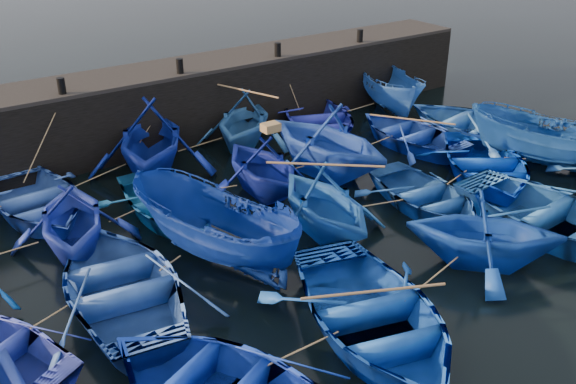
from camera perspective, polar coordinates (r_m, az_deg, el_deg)
ground at (r=16.08m, az=6.58°, el=-6.39°), size 120.00×120.00×0.00m
quay_wall at (r=23.63m, az=-10.28°, el=7.64°), size 26.00×2.50×2.50m
quay_top at (r=23.25m, az=-10.54°, el=10.70°), size 26.00×2.50×0.12m
bollard_1 at (r=21.06m, az=-19.49°, el=8.89°), size 0.24×0.24×0.50m
bollard_2 at (r=22.38m, az=-9.60°, el=10.99°), size 0.24×0.24×0.50m
bollard_3 at (r=24.30m, az=-0.93°, el=12.55°), size 0.24×0.24×0.50m
bollard_4 at (r=26.69m, az=6.41°, el=13.64°), size 0.24×0.24×0.50m
boat_1 at (r=19.29m, az=-21.54°, el=-0.62°), size 3.69×5.00×1.00m
boat_2 at (r=20.72m, az=-12.11°, el=4.76°), size 5.81×6.07×2.47m
boat_3 at (r=22.48m, az=-3.95°, el=6.44°), size 5.16×5.17×2.06m
boat_4 at (r=23.95m, az=2.73°, el=6.47°), size 5.33×6.15×1.07m
boat_5 at (r=26.31m, az=9.15°, el=8.90°), size 3.45×5.10×1.85m
boat_7 at (r=16.92m, az=-18.64°, el=-2.08°), size 4.23×4.57×1.98m
boat_8 at (r=18.14m, az=-10.60°, el=-0.97°), size 3.23×4.50×0.93m
boat_9 at (r=18.95m, az=-2.26°, el=2.45°), size 3.46×3.94×1.97m
boat_10 at (r=20.17m, az=3.52°, el=4.73°), size 4.78×5.32×2.49m
boat_11 at (r=23.20m, az=10.85°, el=5.19°), size 3.51×4.72×0.94m
boat_12 at (r=24.25m, az=16.56°, el=5.77°), size 5.00×6.26×1.16m
boat_14 at (r=14.78m, az=-14.53°, el=-7.88°), size 4.46×5.72×1.09m
boat_15 at (r=15.60m, az=-6.71°, el=-3.35°), size 3.49×5.36×1.94m
boat_16 at (r=16.70m, az=3.24°, el=-0.86°), size 3.78×4.25×2.05m
boat_17 at (r=18.75m, az=12.12°, el=-0.26°), size 3.52×4.58×0.88m
boat_18 at (r=21.00m, az=17.16°, el=2.35°), size 5.86×6.26×1.06m
boat_19 at (r=22.35m, az=21.88°, el=4.21°), size 3.95×5.20×1.90m
boat_22 at (r=13.46m, az=7.52°, el=-10.81°), size 5.16×6.25×1.13m
boat_23 at (r=16.14m, az=17.13°, el=-3.28°), size 4.93×4.94×1.97m
boat_24 at (r=18.31m, az=22.79°, el=-2.02°), size 4.38×5.89×1.17m
wooden_crate at (r=18.68m, az=-1.55°, el=5.77°), size 0.51×0.38×0.24m
mooring_ropes at (r=19.10m, az=-3.52°, el=2.28°), size 17.30×11.79×2.10m
loose_oars at (r=18.42m, az=4.28°, el=3.68°), size 10.50×12.53×1.18m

